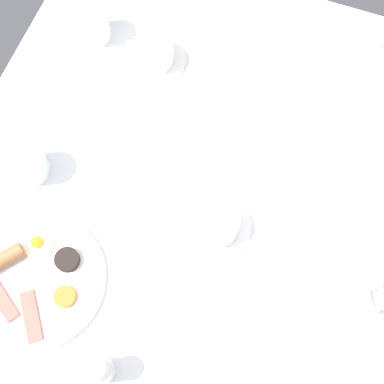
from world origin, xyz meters
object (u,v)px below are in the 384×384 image
(water_glass_tall, at_px, (92,21))
(fork_by_plate, at_px, (102,175))
(knife_by_plate, at_px, (277,32))
(teacup_with_saucer_right, at_px, (154,54))
(water_glass_short, at_px, (27,161))
(teacup_with_saucer_left, at_px, (217,225))
(pepper_grinder, at_px, (100,370))
(breakfast_plate, at_px, (35,277))
(teapot_near, at_px, (371,261))

(water_glass_tall, bearing_deg, fork_by_plate, 115.81)
(knife_by_plate, bearing_deg, teacup_with_saucer_right, 35.81)
(water_glass_short, relative_size, knife_by_plate, 0.53)
(water_glass_short, bearing_deg, knife_by_plate, -126.66)
(teacup_with_saucer_left, distance_m, pepper_grinder, 0.36)
(pepper_grinder, xyz_separation_m, knife_by_plate, (-0.08, -0.86, -0.05))
(teacup_with_saucer_right, bearing_deg, breakfast_plate, 86.08)
(teapot_near, relative_size, fork_by_plate, 1.32)
(teapot_near, height_order, teacup_with_saucer_left, teapot_near)
(breakfast_plate, relative_size, water_glass_tall, 2.72)
(teapot_near, xyz_separation_m, fork_by_plate, (0.58, -0.01, -0.05))
(breakfast_plate, relative_size, pepper_grinder, 2.59)
(teapot_near, xyz_separation_m, pepper_grinder, (0.41, 0.36, 0.00))
(teacup_with_saucer_right, distance_m, knife_by_plate, 0.31)
(teapot_near, xyz_separation_m, water_glass_tall, (0.74, -0.34, -0.00))
(water_glass_short, relative_size, fork_by_plate, 0.67)
(breakfast_plate, xyz_separation_m, teacup_with_saucer_left, (-0.31, -0.22, 0.02))
(teacup_with_saucer_left, xyz_separation_m, water_glass_short, (0.42, 0.01, 0.02))
(teacup_with_saucer_left, distance_m, fork_by_plate, 0.28)
(breakfast_plate, bearing_deg, pepper_grinder, 150.07)
(water_glass_short, distance_m, knife_by_plate, 0.66)
(fork_by_plate, xyz_separation_m, knife_by_plate, (-0.25, -0.49, 0.00))
(breakfast_plate, distance_m, water_glass_tall, 0.60)
(knife_by_plate, bearing_deg, breakfast_plate, 69.00)
(teacup_with_saucer_right, height_order, pepper_grinder, pepper_grinder)
(breakfast_plate, bearing_deg, water_glass_tall, -78.05)
(fork_by_plate, height_order, knife_by_plate, same)
(breakfast_plate, xyz_separation_m, water_glass_tall, (0.12, -0.59, 0.04))
(teacup_with_saucer_right, distance_m, fork_by_plate, 0.31)
(teapot_near, bearing_deg, teacup_with_saucer_right, 40.33)
(teapot_near, distance_m, teacup_with_saucer_right, 0.66)
(water_glass_tall, relative_size, water_glass_short, 1.06)
(teacup_with_saucer_right, bearing_deg, pepper_grinder, 103.45)
(fork_by_plate, relative_size, knife_by_plate, 0.79)
(water_glass_short, bearing_deg, teapot_near, -177.18)
(fork_by_plate, bearing_deg, water_glass_short, 15.73)
(water_glass_tall, relative_size, fork_by_plate, 0.71)
(water_glass_tall, bearing_deg, water_glass_short, 92.25)
(teacup_with_saucer_left, bearing_deg, fork_by_plate, -6.54)
(knife_by_plate, bearing_deg, teapot_near, 123.76)
(teapot_near, bearing_deg, water_glass_tall, 44.53)
(water_glass_tall, xyz_separation_m, water_glass_short, (-0.01, 0.37, -0.00))
(breakfast_plate, distance_m, knife_by_plate, 0.80)
(teacup_with_saucer_right, height_order, knife_by_plate, teacup_with_saucer_right)
(teapot_near, bearing_deg, teacup_with_saucer_left, 73.91)
(pepper_grinder, bearing_deg, water_glass_short, -46.57)
(fork_by_plate, bearing_deg, teapot_near, 179.46)
(water_glass_tall, bearing_deg, teacup_with_saucer_left, 139.97)
(knife_by_plate, bearing_deg, teacup_with_saucer_left, 92.65)
(water_glass_short, bearing_deg, teacup_with_saucer_left, -178.64)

